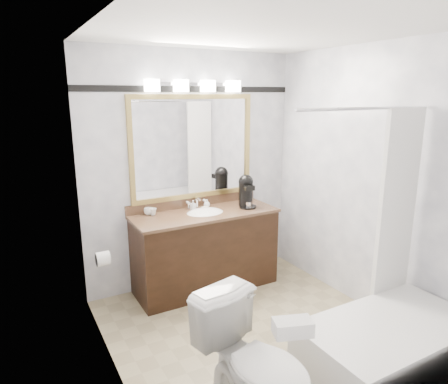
# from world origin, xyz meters

# --- Properties ---
(room) EXTENTS (2.42, 2.62, 2.52)m
(room) POSITION_xyz_m (0.00, 0.00, 1.25)
(room) COLOR #9A8D68
(room) RESTS_ON ground
(vanity) EXTENTS (1.53, 0.58, 0.97)m
(vanity) POSITION_xyz_m (0.00, 1.02, 0.44)
(vanity) COLOR black
(vanity) RESTS_ON ground
(mirror) EXTENTS (1.40, 0.04, 1.10)m
(mirror) POSITION_xyz_m (0.00, 1.28, 1.50)
(mirror) COLOR tan
(mirror) RESTS_ON room
(vanity_light_bar) EXTENTS (1.02, 0.14, 0.12)m
(vanity_light_bar) POSITION_xyz_m (0.00, 1.23, 2.13)
(vanity_light_bar) COLOR silver
(vanity_light_bar) RESTS_ON room
(accent_stripe) EXTENTS (2.40, 0.01, 0.06)m
(accent_stripe) POSITION_xyz_m (0.00, 1.29, 2.10)
(accent_stripe) COLOR black
(accent_stripe) RESTS_ON room
(bathtub) EXTENTS (1.30, 0.75, 1.96)m
(bathtub) POSITION_xyz_m (0.55, -0.90, 0.28)
(bathtub) COLOR white
(bathtub) RESTS_ON ground
(tp_roll) EXTENTS (0.11, 0.12, 0.12)m
(tp_roll) POSITION_xyz_m (-1.14, 0.66, 0.70)
(tp_roll) COLOR white
(tp_roll) RESTS_ON room
(toilet) EXTENTS (0.63, 0.89, 0.82)m
(toilet) POSITION_xyz_m (-0.55, -0.79, 0.41)
(toilet) COLOR white
(toilet) RESTS_ON ground
(tissue_box) EXTENTS (0.23, 0.17, 0.08)m
(tissue_box) POSITION_xyz_m (-0.55, -1.12, 0.86)
(tissue_box) COLOR white
(tissue_box) RESTS_ON toilet
(coffee_maker) EXTENTS (0.18, 0.23, 0.36)m
(coffee_maker) POSITION_xyz_m (0.49, 1.00, 1.03)
(coffee_maker) COLOR black
(coffee_maker) RESTS_ON vanity
(cup_left) EXTENTS (0.11, 0.11, 0.07)m
(cup_left) POSITION_xyz_m (-0.54, 1.22, 0.89)
(cup_left) COLOR white
(cup_left) RESTS_ON vanity
(cup_right) EXTENTS (0.08, 0.08, 0.07)m
(cup_right) POSITION_xyz_m (-0.51, 1.19, 0.88)
(cup_right) COLOR white
(cup_right) RESTS_ON vanity
(soap_bottle_a) EXTENTS (0.06, 0.06, 0.10)m
(soap_bottle_a) POSITION_xyz_m (-0.07, 1.16, 0.90)
(soap_bottle_a) COLOR white
(soap_bottle_a) RESTS_ON vanity
(soap_bottle_b) EXTENTS (0.07, 0.07, 0.09)m
(soap_bottle_b) POSITION_xyz_m (0.11, 1.18, 0.89)
(soap_bottle_b) COLOR white
(soap_bottle_b) RESTS_ON vanity
(soap_bar) EXTENTS (0.08, 0.07, 0.02)m
(soap_bar) POSITION_xyz_m (0.06, 1.13, 0.86)
(soap_bar) COLOR beige
(soap_bar) RESTS_ON vanity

